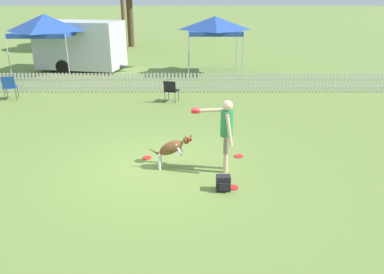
# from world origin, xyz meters

# --- Properties ---
(ground_plane) EXTENTS (240.00, 240.00, 0.00)m
(ground_plane) POSITION_xyz_m (0.00, 0.00, 0.00)
(ground_plane) COLOR olive
(handler_person) EXTENTS (0.94, 0.72, 1.67)m
(handler_person) POSITION_xyz_m (1.58, -0.17, 1.05)
(handler_person) COLOR beige
(handler_person) RESTS_ON ground_plane
(leaping_dog) EXTENTS (1.06, 0.36, 0.84)m
(leaping_dog) POSITION_xyz_m (0.39, -0.07, 0.52)
(leaping_dog) COLOR brown
(leaping_dog) RESTS_ON ground_plane
(frisbee_near_handler) EXTENTS (0.22, 0.22, 0.02)m
(frisbee_near_handler) POSITION_xyz_m (1.71, -1.02, 0.01)
(frisbee_near_handler) COLOR red
(frisbee_near_handler) RESTS_ON ground_plane
(frisbee_near_dog) EXTENTS (0.22, 0.22, 0.02)m
(frisbee_near_dog) POSITION_xyz_m (-0.26, 0.50, 0.01)
(frisbee_near_dog) COLOR red
(frisbee_near_dog) RESTS_ON ground_plane
(frisbee_midfield) EXTENTS (0.22, 0.22, 0.02)m
(frisbee_midfield) POSITION_xyz_m (2.02, 0.59, 0.01)
(frisbee_midfield) COLOR red
(frisbee_midfield) RESTS_ON ground_plane
(backpack_on_grass) EXTENTS (0.29, 0.23, 0.33)m
(backpack_on_grass) POSITION_xyz_m (1.49, -1.12, 0.16)
(backpack_on_grass) COLOR black
(backpack_on_grass) RESTS_ON ground_plane
(picket_fence) EXTENTS (27.64, 0.04, 0.81)m
(picket_fence) POSITION_xyz_m (0.00, 7.04, 0.40)
(picket_fence) COLOR beige
(picket_fence) RESTS_ON ground_plane
(folding_chair_blue_left) EXTENTS (0.59, 0.60, 0.82)m
(folding_chair_blue_left) POSITION_xyz_m (0.06, 5.60, 0.49)
(folding_chair_blue_left) COLOR #333338
(folding_chair_blue_left) RESTS_ON ground_plane
(folding_chair_green_right) EXTENTS (0.56, 0.58, 0.92)m
(folding_chair_green_right) POSITION_xyz_m (-6.06, 5.92, 0.56)
(folding_chair_green_right) COLOR #333338
(folding_chair_green_right) RESTS_ON ground_plane
(canopy_tent_main) EXTENTS (2.70, 2.70, 2.91)m
(canopy_tent_main) POSITION_xyz_m (-6.09, 10.38, 2.42)
(canopy_tent_main) COLOR #B2B2B2
(canopy_tent_main) RESTS_ON ground_plane
(canopy_tent_secondary) EXTENTS (2.56, 2.56, 2.79)m
(canopy_tent_secondary) POSITION_xyz_m (1.95, 10.74, 2.37)
(canopy_tent_secondary) COLOR #B2B2B2
(canopy_tent_secondary) RESTS_ON ground_plane
(equipment_trailer) EXTENTS (5.13, 2.99, 2.49)m
(equipment_trailer) POSITION_xyz_m (-4.95, 11.88, 1.31)
(equipment_trailer) COLOR silver
(equipment_trailer) RESTS_ON ground_plane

